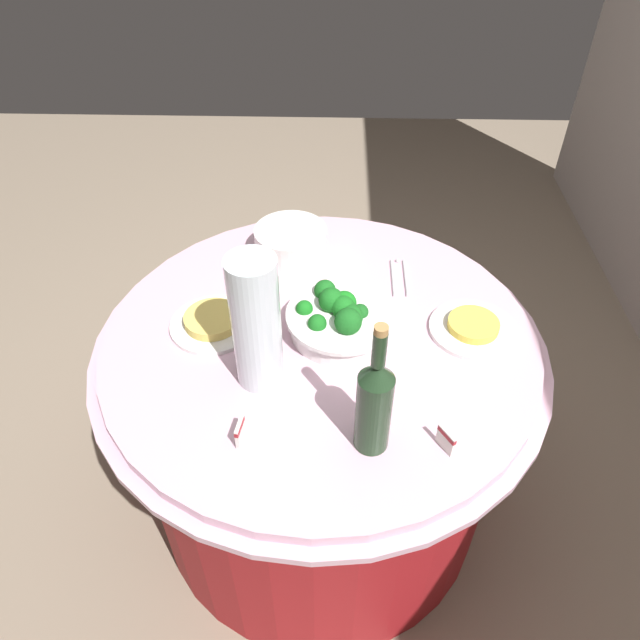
# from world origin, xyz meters

# --- Properties ---
(ground_plane) EXTENTS (6.00, 6.00, 0.00)m
(ground_plane) POSITION_xyz_m (0.00, 0.00, 0.00)
(ground_plane) COLOR gray
(buffet_table) EXTENTS (1.16, 1.16, 0.74)m
(buffet_table) POSITION_xyz_m (0.00, 0.00, 0.38)
(buffet_table) COLOR maroon
(buffet_table) RESTS_ON ground_plane
(broccoli_bowl) EXTENTS (0.28, 0.28, 0.12)m
(broccoli_bowl) POSITION_xyz_m (-0.01, 0.05, 0.79)
(broccoli_bowl) COLOR white
(broccoli_bowl) RESTS_ON buffet_table
(plate_stack) EXTENTS (0.21, 0.21, 0.09)m
(plate_stack) POSITION_xyz_m (-0.34, -0.09, 0.79)
(plate_stack) COLOR white
(plate_stack) RESTS_ON buffet_table
(wine_bottle) EXTENTS (0.07, 0.07, 0.34)m
(wine_bottle) POSITION_xyz_m (0.33, 0.12, 0.87)
(wine_bottle) COLOR #203921
(wine_bottle) RESTS_ON buffet_table
(decorative_fruit_vase) EXTENTS (0.11, 0.11, 0.34)m
(decorative_fruit_vase) POSITION_xyz_m (0.15, -0.13, 0.89)
(decorative_fruit_vase) COLOR silver
(decorative_fruit_vase) RESTS_ON buffet_table
(serving_tongs) EXTENTS (0.17, 0.05, 0.01)m
(serving_tongs) POSITION_xyz_m (-0.24, 0.22, 0.74)
(serving_tongs) COLOR silver
(serving_tongs) RESTS_ON buffet_table
(food_plate_fried_egg) EXTENTS (0.22, 0.22, 0.03)m
(food_plate_fried_egg) POSITION_xyz_m (-0.02, 0.39, 0.75)
(food_plate_fried_egg) COLOR white
(food_plate_fried_egg) RESTS_ON buffet_table
(food_plate_noodles) EXTENTS (0.22, 0.22, 0.04)m
(food_plate_noodles) POSITION_xyz_m (-0.02, -0.28, 0.75)
(food_plate_noodles) COLOR white
(food_plate_noodles) RESTS_ON buffet_table
(label_placard_front) EXTENTS (0.05, 0.03, 0.05)m
(label_placard_front) POSITION_xyz_m (0.34, 0.27, 0.77)
(label_placard_front) COLOR white
(label_placard_front) RESTS_ON buffet_table
(label_placard_mid) EXTENTS (0.05, 0.02, 0.05)m
(label_placard_mid) POSITION_xyz_m (0.33, -0.16, 0.77)
(label_placard_mid) COLOR white
(label_placard_mid) RESTS_ON buffet_table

